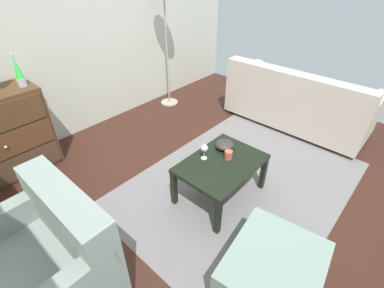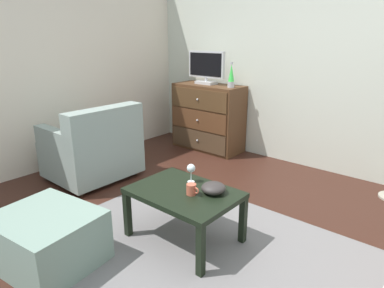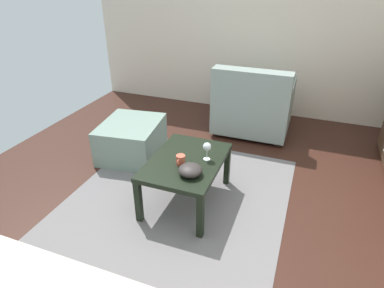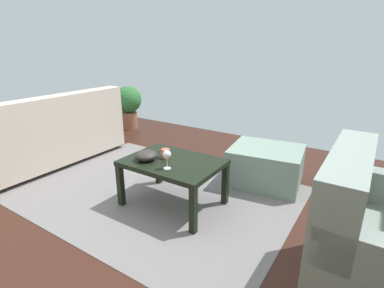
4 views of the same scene
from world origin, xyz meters
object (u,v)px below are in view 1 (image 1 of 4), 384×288
object	(u,v)px
armchair	(44,267)
bowl_decorative	(225,145)
mug	(228,155)
couch_large	(296,103)
coffee_table	(221,167)
wine_glass	(204,148)
ottoman	(272,275)
lava_lamp	(18,72)

from	to	relation	value
armchair	bowl_decorative	bearing A→B (deg)	-4.50
mug	bowl_decorative	distance (m)	0.17
mug	couch_large	size ratio (longest dim) A/B	0.06
coffee_table	couch_large	size ratio (longest dim) A/B	0.43
wine_glass	couch_large	xyz separation A→B (m)	(1.94, -0.08, -0.21)
mug	bowl_decorative	size ratio (longest dim) A/B	0.60
ottoman	wine_glass	bearing A→B (deg)	65.03
wine_glass	couch_large	distance (m)	1.95
bowl_decorative	armchair	world-z (taller)	armchair
armchair	ottoman	size ratio (longest dim) A/B	1.28
ottoman	couch_large	bearing A→B (deg)	21.46
mug	couch_large	bearing A→B (deg)	3.15
armchair	mug	bearing A→B (deg)	-9.10
ottoman	bowl_decorative	bearing A→B (deg)	52.78
mug	armchair	world-z (taller)	armchair
coffee_table	bowl_decorative	size ratio (longest dim) A/B	4.39
wine_glass	couch_large	size ratio (longest dim) A/B	0.08
couch_large	lava_lamp	bearing A→B (deg)	146.32
wine_glass	mug	world-z (taller)	wine_glass
coffee_table	ottoman	world-z (taller)	coffee_table
bowl_decorative	armchair	size ratio (longest dim) A/B	0.21
couch_large	armchair	world-z (taller)	armchair
bowl_decorative	armchair	xyz separation A→B (m)	(-1.80, 0.14, -0.12)
coffee_table	armchair	xyz separation A→B (m)	(-1.60, 0.26, -0.02)
wine_glass	armchair	world-z (taller)	armchair
ottoman	coffee_table	bearing A→B (deg)	57.82
bowl_decorative	mug	bearing A→B (deg)	-131.26
coffee_table	mug	distance (m)	0.13
lava_lamp	couch_large	size ratio (longest dim) A/B	0.17
wine_glass	ottoman	bearing A→B (deg)	-114.97
wine_glass	couch_large	world-z (taller)	couch_large
wine_glass	bowl_decorative	world-z (taller)	wine_glass
couch_large	coffee_table	bearing A→B (deg)	-177.41
wine_glass	coffee_table	bearing A→B (deg)	-67.66
coffee_table	ottoman	size ratio (longest dim) A/B	1.18
lava_lamp	mug	size ratio (longest dim) A/B	2.89
mug	couch_large	distance (m)	1.79
couch_large	ottoman	size ratio (longest dim) A/B	2.73
bowl_decorative	coffee_table	bearing A→B (deg)	-150.17
coffee_table	couch_large	xyz separation A→B (m)	(1.87, 0.08, -0.04)
coffee_table	bowl_decorative	xyz separation A→B (m)	(0.20, 0.11, 0.10)
coffee_table	mug	bearing A→B (deg)	-8.95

